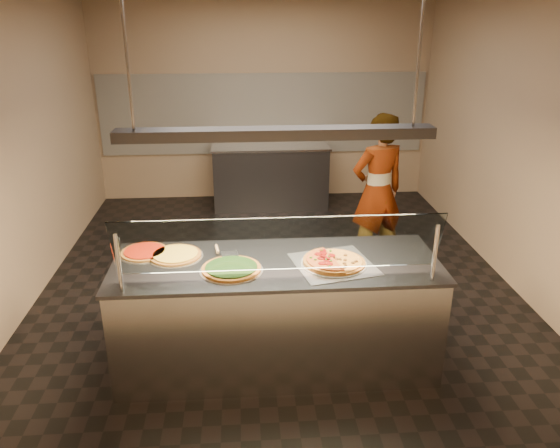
{
  "coord_description": "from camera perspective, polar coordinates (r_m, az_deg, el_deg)",
  "views": [
    {
      "loc": [
        -0.36,
        -5.29,
        2.79
      ],
      "look_at": [
        -0.04,
        -0.85,
        1.02
      ],
      "focal_mm": 35.0,
      "sensor_mm": 36.0,
      "label": 1
    }
  ],
  "objects": [
    {
      "name": "lamp_rod_left",
      "position": [
        3.95,
        -15.74,
        16.62
      ],
      "size": [
        0.02,
        0.02,
        1.01
      ],
      "primitive_type": "cylinder",
      "color": "#B7B7BC",
      "rests_on": "ceiling"
    },
    {
      "name": "wall_back",
      "position": [
        8.41,
        -1.73,
        12.81
      ],
      "size": [
        5.0,
        0.02,
        3.0
      ],
      "primitive_type": "cube",
      "color": "#92795E",
      "rests_on": "ground"
    },
    {
      "name": "worker",
      "position": [
        6.19,
        10.15,
        3.34
      ],
      "size": [
        0.74,
        0.6,
        1.76
      ],
      "primitive_type": "imported",
      "rotation": [
        0.0,
        0.0,
        3.45
      ],
      "color": "#322E37",
      "rests_on": "ground"
    },
    {
      "name": "wall_right",
      "position": [
        6.16,
        23.95,
        7.71
      ],
      "size": [
        0.02,
        6.0,
        3.0
      ],
      "primitive_type": "cube",
      "color": "#92795E",
      "rests_on": "ground"
    },
    {
      "name": "prep_table",
      "position": [
        8.19,
        -1.02,
        5.16
      ],
      "size": [
        1.71,
        0.74,
        0.93
      ],
      "color": "#3A3A3F",
      "rests_on": "ground"
    },
    {
      "name": "lamp_rod_right",
      "position": [
        4.08,
        14.36,
        16.88
      ],
      "size": [
        0.02,
        0.02,
        1.01
      ],
      "primitive_type": "cylinder",
      "color": "#B7B7BC",
      "rests_on": "ceiling"
    },
    {
      "name": "wall_front",
      "position": [
        2.65,
        4.27,
        -7.56
      ],
      "size": [
        5.0,
        0.02,
        3.0
      ],
      "primitive_type": "cube",
      "color": "#92795E",
      "rests_on": "ground"
    },
    {
      "name": "half_pizza_sausage",
      "position": [
        4.29,
        7.2,
        -3.85
      ],
      "size": [
        0.34,
        0.52,
        0.04
      ],
      "color": "brown",
      "rests_on": "perforated_tray"
    },
    {
      "name": "pizza_cheese",
      "position": [
        4.47,
        -10.86,
        -3.16
      ],
      "size": [
        0.44,
        0.44,
        0.03
      ],
      "color": "silver",
      "rests_on": "serving_counter"
    },
    {
      "name": "ground",
      "position": [
        6.0,
        -0.25,
        -6.18
      ],
      "size": [
        5.0,
        6.0,
        0.02
      ],
      "primitive_type": "cube",
      "color": "black",
      "rests_on": "ground"
    },
    {
      "name": "heat_lamp_housing",
      "position": [
        3.97,
        -0.43,
        9.44
      ],
      "size": [
        2.3,
        0.18,
        0.08
      ],
      "primitive_type": "cube",
      "color": "#3A3A3F",
      "rests_on": "ceiling"
    },
    {
      "name": "wall_left",
      "position": [
        5.85,
        -25.79,
        6.77
      ],
      "size": [
        0.02,
        6.0,
        3.0
      ],
      "primitive_type": "cube",
      "color": "#92795E",
      "rests_on": "ground"
    },
    {
      "name": "tile_band",
      "position": [
        8.41,
        -1.7,
        11.43
      ],
      "size": [
        4.9,
        0.02,
        1.2
      ],
      "primitive_type": "cube",
      "color": "silver",
      "rests_on": "wall_back"
    },
    {
      "name": "perforated_tray",
      "position": [
        4.28,
        5.63,
        -4.13
      ],
      "size": [
        0.69,
        0.69,
        0.01
      ],
      "color": "silver",
      "rests_on": "serving_counter"
    },
    {
      "name": "pizza_spinach",
      "position": [
        4.17,
        -5.11,
        -4.64
      ],
      "size": [
        0.48,
        0.48,
        0.03
      ],
      "color": "silver",
      "rests_on": "serving_counter"
    },
    {
      "name": "half_pizza_pepperoni",
      "position": [
        4.25,
        4.1,
        -3.85
      ],
      "size": [
        0.34,
        0.52,
        0.05
      ],
      "color": "brown",
      "rests_on": "perforated_tray"
    },
    {
      "name": "pizza_spatula",
      "position": [
        4.45,
        -6.06,
        -2.78
      ],
      "size": [
        0.2,
        0.23,
        0.02
      ],
      "color": "#B7B7BC",
      "rests_on": "pizza_spinach"
    },
    {
      "name": "sneeze_guard",
      "position": [
        3.86,
        -0.07,
        -2.21
      ],
      "size": [
        2.33,
        0.18,
        0.54
      ],
      "color": "#B7B7BC",
      "rests_on": "serving_counter"
    },
    {
      "name": "pizza_tomato",
      "position": [
        4.58,
        -13.96,
        -2.81
      ],
      "size": [
        0.41,
        0.41,
        0.03
      ],
      "color": "silver",
      "rests_on": "serving_counter"
    },
    {
      "name": "serving_counter",
      "position": [
        4.52,
        -0.38,
        -9.29
      ],
      "size": [
        2.57,
        0.94,
        0.93
      ],
      "color": "#B7B7BC",
      "rests_on": "ground"
    }
  ]
}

